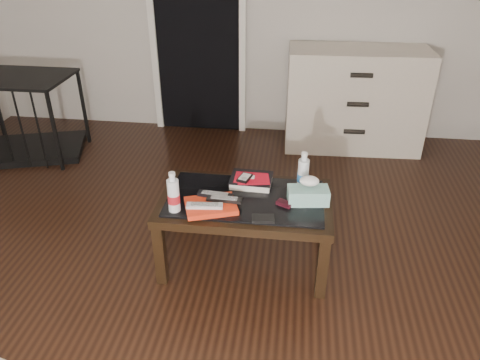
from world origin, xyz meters
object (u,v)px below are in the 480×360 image
Objects in this scene: dresser at (355,99)px; coffee_table at (245,206)px; pet_crate at (27,129)px; water_bottle_right at (303,171)px; textbook at (251,181)px; tissue_box at (308,195)px; water_bottle_left at (173,192)px.

coffee_table is at bearing -115.74° from dresser.
water_bottle_right is (2.43, -1.11, 0.35)m from pet_crate.
coffee_table is 0.40m from water_bottle_right.
textbook reaches higher than coffee_table.
dresser reaches higher than tissue_box.
water_bottle_right reaches higher than tissue_box.
water_bottle_left is at bearing -173.81° from tissue_box.
coffee_table is 0.82× the size of dresser.
pet_crate is 2.70m from water_bottle_right.
coffee_table is 4.00× the size of textbook.
water_bottle_right reaches higher than coffee_table.
tissue_box is (0.03, -0.15, -0.07)m from water_bottle_right.
dresser is 4.88× the size of textbook.
tissue_box is at bearing -1.10° from coffee_table.
water_bottle_right is (0.31, -0.01, 0.10)m from textbook.
water_bottle_right reaches higher than textbook.
dresser is 1.18× the size of pet_crate.
dresser reaches higher than coffee_table.
pet_crate is at bearing 140.28° from water_bottle_left.
coffee_table is 0.97× the size of pet_crate.
dresser reaches higher than pet_crate.
water_bottle_right is at bearing -41.44° from pet_crate.
tissue_box is (-0.41, -1.79, 0.06)m from dresser.
dresser is 2.28m from water_bottle_left.
pet_crate is (-2.88, -0.53, -0.22)m from dresser.
coffee_table is at bearing -93.67° from textbook.
textbook is (0.02, 0.16, 0.09)m from coffee_table.
textbook is at bearing -44.23° from pet_crate.
water_bottle_left is at bearing -122.61° from dresser.
pet_crate is at bearing 155.03° from textbook.
textbook is 1.09× the size of tissue_box.
pet_crate is 4.50× the size of tissue_box.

